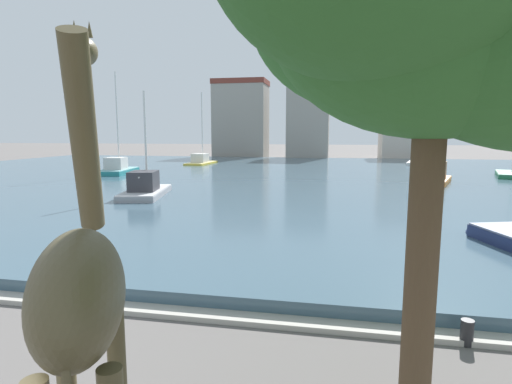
% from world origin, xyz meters
% --- Properties ---
extents(harbor_water, '(81.08, 53.42, 0.42)m').
position_xyz_m(harbor_water, '(0.00, 33.93, 0.21)').
color(harbor_water, '#3D5666').
rests_on(harbor_water, ground).
extents(quay_edge_coping, '(81.08, 0.50, 0.12)m').
position_xyz_m(quay_edge_coping, '(0.00, 6.97, 0.06)').
color(quay_edge_coping, '#ADA89E').
rests_on(quay_edge_coping, ground).
extents(giraffe_statue, '(1.84, 2.80, 5.23)m').
position_xyz_m(giraffe_statue, '(0.82, 1.76, 2.67)').
color(giraffe_statue, '#4C4228').
rests_on(giraffe_statue, ground).
extents(sailboat_grey, '(3.16, 6.25, 6.42)m').
position_xyz_m(sailboat_grey, '(-7.99, 21.01, 0.61)').
color(sailboat_grey, '#939399').
rests_on(sailboat_grey, ground).
extents(sailboat_white, '(3.75, 7.48, 9.60)m').
position_xyz_m(sailboat_white, '(12.50, 50.29, 0.58)').
color(sailboat_white, white).
rests_on(sailboat_white, ground).
extents(sailboat_teal, '(2.92, 6.08, 9.38)m').
position_xyz_m(sailboat_teal, '(-16.41, 32.83, 0.64)').
color(sailboat_teal, teal).
rests_on(sailboat_teal, ground).
extents(sailboat_green, '(3.79, 6.39, 9.16)m').
position_xyz_m(sailboat_green, '(17.47, 36.75, 0.44)').
color(sailboat_green, '#236B42').
rests_on(sailboat_green, ground).
extents(sailboat_orange, '(3.53, 6.10, 7.28)m').
position_xyz_m(sailboat_orange, '(9.88, 30.21, 0.63)').
color(sailboat_orange, orange).
rests_on(sailboat_orange, ground).
extents(sailboat_yellow, '(2.42, 6.68, 8.80)m').
position_xyz_m(sailboat_yellow, '(-12.86, 45.79, 0.54)').
color(sailboat_yellow, gold).
rests_on(sailboat_yellow, ground).
extents(mooring_bollard, '(0.24, 0.24, 0.50)m').
position_xyz_m(mooring_bollard, '(5.40, 6.82, 0.25)').
color(mooring_bollard, '#232326').
rests_on(mooring_bollard, ground).
extents(townhouse_end_terrace, '(8.46, 5.88, 12.43)m').
position_xyz_m(townhouse_end_terrace, '(-12.35, 64.18, 6.23)').
color(townhouse_end_terrace, gray).
rests_on(townhouse_end_terrace, ground).
extents(townhouse_tall_gabled, '(6.33, 6.74, 11.72)m').
position_xyz_m(townhouse_tall_gabled, '(-1.45, 63.05, 5.88)').
color(townhouse_tall_gabled, gray).
rests_on(townhouse_tall_gabled, ground).
extents(townhouse_corner_house, '(8.74, 6.84, 10.45)m').
position_xyz_m(townhouse_corner_house, '(13.82, 65.61, 5.24)').
color(townhouse_corner_house, beige).
rests_on(townhouse_corner_house, ground).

